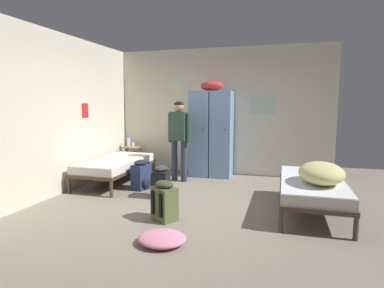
{
  "coord_description": "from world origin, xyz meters",
  "views": [
    {
      "loc": [
        1.38,
        -4.52,
        1.59
      ],
      "look_at": [
        0.0,
        0.25,
        0.95
      ],
      "focal_mm": 29.69,
      "sensor_mm": 36.0,
      "label": 1
    }
  ],
  "objects_px": {
    "backpack_olive": "(165,201)",
    "shelf_unit": "(131,156)",
    "bed_right": "(312,186)",
    "bed_left_rear": "(116,164)",
    "clothes_pile_pink": "(162,238)",
    "backpack_black": "(162,182)",
    "water_bottle": "(128,142)",
    "bedding_heap": "(321,173)",
    "lotion_bottle": "(133,144)",
    "person_traveler": "(179,133)",
    "backpack_navy": "(141,175)",
    "locker_bank": "(211,132)"
  },
  "relations": [
    {
      "from": "locker_bank",
      "to": "bed_right",
      "type": "bearing_deg",
      "value": -44.21
    },
    {
      "from": "backpack_olive",
      "to": "clothes_pile_pink",
      "type": "height_order",
      "value": "backpack_olive"
    },
    {
      "from": "bed_right",
      "to": "bedding_heap",
      "type": "distance_m",
      "value": 0.36
    },
    {
      "from": "bedding_heap",
      "to": "bed_right",
      "type": "bearing_deg",
      "value": 111.11
    },
    {
      "from": "backpack_navy",
      "to": "bed_right",
      "type": "bearing_deg",
      "value": -8.35
    },
    {
      "from": "person_traveler",
      "to": "backpack_olive",
      "type": "xyz_separation_m",
      "value": [
        0.52,
        -2.16,
        -0.72
      ]
    },
    {
      "from": "bedding_heap",
      "to": "backpack_black",
      "type": "xyz_separation_m",
      "value": [
        -2.47,
        0.28,
        -0.38
      ]
    },
    {
      "from": "bed_left_rear",
      "to": "bedding_heap",
      "type": "relative_size",
      "value": 2.27
    },
    {
      "from": "bed_right",
      "to": "backpack_navy",
      "type": "relative_size",
      "value": 3.45
    },
    {
      "from": "bed_left_rear",
      "to": "backpack_olive",
      "type": "height_order",
      "value": "backpack_olive"
    },
    {
      "from": "locker_bank",
      "to": "backpack_navy",
      "type": "relative_size",
      "value": 3.76
    },
    {
      "from": "locker_bank",
      "to": "person_traveler",
      "type": "xyz_separation_m",
      "value": [
        -0.53,
        -0.64,
        0.01
      ]
    },
    {
      "from": "shelf_unit",
      "to": "backpack_black",
      "type": "height_order",
      "value": "shelf_unit"
    },
    {
      "from": "shelf_unit",
      "to": "backpack_olive",
      "type": "relative_size",
      "value": 1.04
    },
    {
      "from": "bed_left_rear",
      "to": "water_bottle",
      "type": "distance_m",
      "value": 1.25
    },
    {
      "from": "person_traveler",
      "to": "lotion_bottle",
      "type": "relative_size",
      "value": 10.78
    },
    {
      "from": "backpack_olive",
      "to": "clothes_pile_pink",
      "type": "xyz_separation_m",
      "value": [
        0.24,
        -0.72,
        -0.2
      ]
    },
    {
      "from": "bedding_heap",
      "to": "water_bottle",
      "type": "distance_m",
      "value": 4.57
    },
    {
      "from": "bed_right",
      "to": "bedding_heap",
      "type": "height_order",
      "value": "bedding_heap"
    },
    {
      "from": "bed_left_rear",
      "to": "person_traveler",
      "type": "xyz_separation_m",
      "value": [
        1.15,
        0.52,
        0.6
      ]
    },
    {
      "from": "backpack_olive",
      "to": "bed_left_rear",
      "type": "bearing_deg",
      "value": 135.56
    },
    {
      "from": "locker_bank",
      "to": "backpack_black",
      "type": "height_order",
      "value": "locker_bank"
    },
    {
      "from": "backpack_navy",
      "to": "clothes_pile_pink",
      "type": "height_order",
      "value": "backpack_navy"
    },
    {
      "from": "person_traveler",
      "to": "lotion_bottle",
      "type": "height_order",
      "value": "person_traveler"
    },
    {
      "from": "bed_right",
      "to": "person_traveler",
      "type": "height_order",
      "value": "person_traveler"
    },
    {
      "from": "backpack_black",
      "to": "bedding_heap",
      "type": "bearing_deg",
      "value": -6.56
    },
    {
      "from": "bed_left_rear",
      "to": "lotion_bottle",
      "type": "relative_size",
      "value": 12.6
    },
    {
      "from": "backpack_olive",
      "to": "shelf_unit",
      "type": "bearing_deg",
      "value": 124.57
    },
    {
      "from": "person_traveler",
      "to": "clothes_pile_pink",
      "type": "height_order",
      "value": "person_traveler"
    },
    {
      "from": "locker_bank",
      "to": "bedding_heap",
      "type": "bearing_deg",
      "value": -46.27
    },
    {
      "from": "shelf_unit",
      "to": "bedding_heap",
      "type": "bearing_deg",
      "value": -28.05
    },
    {
      "from": "bed_left_rear",
      "to": "person_traveler",
      "type": "height_order",
      "value": "person_traveler"
    },
    {
      "from": "bed_right",
      "to": "bedding_heap",
      "type": "xyz_separation_m",
      "value": [
        0.09,
        -0.24,
        0.26
      ]
    },
    {
      "from": "backpack_black",
      "to": "backpack_navy",
      "type": "xyz_separation_m",
      "value": [
        -0.56,
        0.38,
        0.0
      ]
    },
    {
      "from": "locker_bank",
      "to": "bed_right",
      "type": "distance_m",
      "value": 2.77
    },
    {
      "from": "water_bottle",
      "to": "bed_left_rear",
      "type": "bearing_deg",
      "value": -74.25
    },
    {
      "from": "shelf_unit",
      "to": "backpack_black",
      "type": "distance_m",
      "value": 2.36
    },
    {
      "from": "clothes_pile_pink",
      "to": "bed_left_rear",
      "type": "bearing_deg",
      "value": 129.0
    },
    {
      "from": "backpack_olive",
      "to": "lotion_bottle",
      "type": "bearing_deg",
      "value": 123.97
    },
    {
      "from": "clothes_pile_pink",
      "to": "shelf_unit",
      "type": "bearing_deg",
      "value": 121.62
    },
    {
      "from": "clothes_pile_pink",
      "to": "lotion_bottle",
      "type": "bearing_deg",
      "value": 121.07
    },
    {
      "from": "bedding_heap",
      "to": "backpack_olive",
      "type": "height_order",
      "value": "bedding_heap"
    },
    {
      "from": "bedding_heap",
      "to": "water_bottle",
      "type": "bearing_deg",
      "value": 152.2
    },
    {
      "from": "water_bottle",
      "to": "clothes_pile_pink",
      "type": "xyz_separation_m",
      "value": [
        2.24,
        -3.53,
        -0.62
      ]
    },
    {
      "from": "bedding_heap",
      "to": "water_bottle",
      "type": "height_order",
      "value": "water_bottle"
    },
    {
      "from": "person_traveler",
      "to": "bed_right",
      "type": "bearing_deg",
      "value": -26.79
    },
    {
      "from": "shelf_unit",
      "to": "bed_right",
      "type": "bearing_deg",
      "value": -25.85
    },
    {
      "from": "locker_bank",
      "to": "water_bottle",
      "type": "xyz_separation_m",
      "value": [
        -2.01,
        0.01,
        -0.28
      ]
    },
    {
      "from": "person_traveler",
      "to": "bedding_heap",
      "type": "bearing_deg",
      "value": -30.08
    },
    {
      "from": "backpack_navy",
      "to": "backpack_black",
      "type": "bearing_deg",
      "value": -34.5
    }
  ]
}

